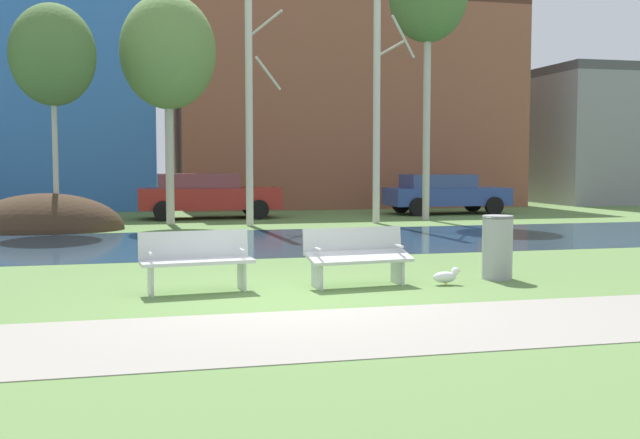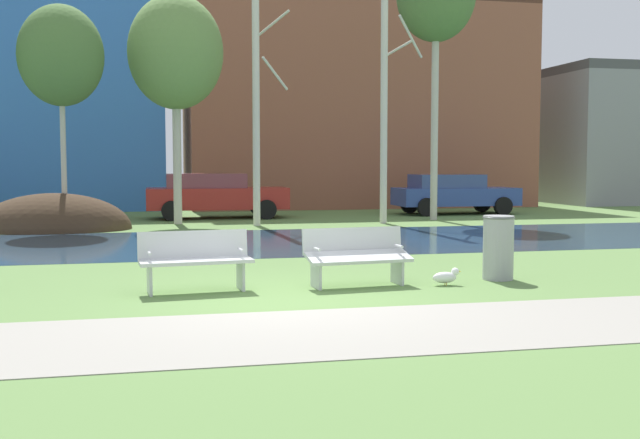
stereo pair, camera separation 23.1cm
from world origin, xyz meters
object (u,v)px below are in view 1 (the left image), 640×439
seagull (446,276)px  bench_left (196,259)px  trash_bin (497,246)px  parked_hatch_third_blue (444,193)px  bench_right (357,255)px  parked_sedan_second_red (206,195)px

seagull → bench_left: bearing=176.0°
trash_bin → parked_hatch_third_blue: parked_hatch_third_blue is taller
bench_right → trash_bin: (2.37, 0.11, 0.06)m
parked_hatch_third_blue → parked_sedan_second_red: bearing=-178.8°
parked_hatch_third_blue → trash_bin: bearing=-109.6°
bench_left → bench_right: size_ratio=1.00×
seagull → parked_hatch_third_blue: 15.91m
bench_right → parked_hatch_third_blue: parked_hatch_third_blue is taller
parked_sedan_second_red → parked_hatch_third_blue: (8.49, 0.18, -0.03)m
trash_bin → parked_sedan_second_red: size_ratio=0.22×
parked_sedan_second_red → bench_left: bearing=-95.6°
bench_right → bench_left: bearing=180.0°
seagull → parked_sedan_second_red: 14.69m
parked_sedan_second_red → bench_right: bearing=-85.9°
trash_bin → bench_right: bearing=-177.3°
bench_right → seagull: bench_right is taller
bench_left → trash_bin: bearing=1.3°
bench_left → trash_bin: 4.78m
seagull → parked_sedan_second_red: bearing=99.2°
bench_right → seagull: (1.34, -0.26, -0.34)m
seagull → bench_right: bearing=168.9°
bench_left → parked_hatch_third_blue: 17.47m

